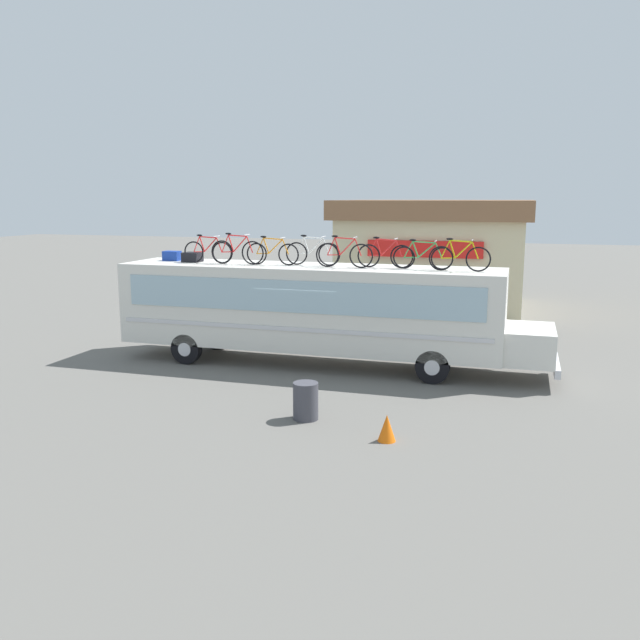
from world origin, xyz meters
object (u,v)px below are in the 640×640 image
bus (316,308)px  rooftop_bicycle_7 (423,257)px  rooftop_bicycle_1 (208,251)px  rooftop_bicycle_6 (385,255)px  luggage_bag_1 (172,256)px  rooftop_bicycle_4 (313,253)px  rooftop_bicycle_8 (459,257)px  trash_bin (306,401)px  rooftop_bicycle_2 (237,251)px  rooftop_bicycle_3 (272,253)px  luggage_bag_2 (192,257)px  traffic_cone (387,428)px  rooftop_bicycle_5 (344,254)px

bus → rooftop_bicycle_7: (3.22, 0.03, 1.65)m
rooftop_bicycle_1 → rooftop_bicycle_6: bearing=1.9°
luggage_bag_1 → rooftop_bicycle_4: 4.87m
rooftop_bicycle_6 → rooftop_bicycle_8: (2.17, -0.27, 0.01)m
rooftop_bicycle_1 → trash_bin: size_ratio=1.88×
rooftop_bicycle_2 → rooftop_bicycle_3: 1.13m
rooftop_bicycle_7 → rooftop_bicycle_8: rooftop_bicycle_8 is taller
rooftop_bicycle_1 → luggage_bag_2: bearing=163.9°
luggage_bag_2 → rooftop_bicycle_3: bearing=-3.6°
rooftop_bicycle_2 → trash_bin: (3.80, -4.79, -3.03)m
rooftop_bicycle_8 → traffic_cone: bearing=-98.8°
rooftop_bicycle_3 → rooftop_bicycle_4: (1.21, 0.27, 0.01)m
bus → trash_bin: bearing=-75.3°
bus → rooftop_bicycle_4: bearing=132.4°
rooftop_bicycle_3 → luggage_bag_1: bearing=174.5°
rooftop_bicycle_7 → trash_bin: (-1.91, -5.02, -2.99)m
rooftop_bicycle_4 → rooftop_bicycle_6: (2.26, -0.09, -0.01)m
luggage_bag_1 → luggage_bag_2: bearing=-11.7°
rooftop_bicycle_1 → rooftop_bicycle_8: 7.82m
luggage_bag_1 → rooftop_bicycle_2: (2.53, -0.45, 0.24)m
luggage_bag_1 → rooftop_bicycle_5: (5.95, -0.46, 0.24)m
luggage_bag_1 → rooftop_bicycle_1: bearing=-13.7°
luggage_bag_2 → rooftop_bicycle_6: rooftop_bicycle_6 is taller
trash_bin → rooftop_bicycle_6: bearing=81.1°
bus → rooftop_bicycle_8: size_ratio=7.67×
rooftop_bicycle_4 → rooftop_bicycle_5: size_ratio=1.00×
traffic_cone → luggage_bag_2: bearing=142.1°
rooftop_bicycle_4 → rooftop_bicycle_6: rooftop_bicycle_4 is taller
rooftop_bicycle_1 → rooftop_bicycle_7: 6.76m
rooftop_bicycle_3 → rooftop_bicycle_7: (4.58, 0.13, -0.01)m
rooftop_bicycle_6 → traffic_cone: rooftop_bicycle_6 is taller
luggage_bag_1 → rooftop_bicycle_7: rooftop_bicycle_7 is taller
traffic_cone → rooftop_bicycle_5: bearing=113.7°
luggage_bag_1 → rooftop_bicycle_8: rooftop_bicycle_8 is taller
rooftop_bicycle_6 → rooftop_bicycle_5: bearing=-166.2°
luggage_bag_1 → rooftop_bicycle_3: (3.66, -0.35, 0.21)m
luggage_bag_1 → rooftop_bicycle_2: 2.58m
rooftop_bicycle_2 → bus: bearing=4.6°
rooftop_bicycle_5 → traffic_cone: bearing=-66.3°
rooftop_bicycle_1 → rooftop_bicycle_5: bearing=-1.3°
rooftop_bicycle_4 → luggage_bag_2: bearing=-178.8°
bus → rooftop_bicycle_2: (-2.49, -0.20, 1.69)m
rooftop_bicycle_4 → rooftop_bicycle_8: 4.44m
luggage_bag_1 → rooftop_bicycle_8: bearing=-2.8°
rooftop_bicycle_4 → traffic_cone: 7.66m
traffic_cone → rooftop_bicycle_3: bearing=129.7°
traffic_cone → trash_bin: bearing=158.0°
rooftop_bicycle_6 → trash_bin: rooftop_bicycle_6 is taller
rooftop_bicycle_3 → rooftop_bicycle_5: (2.30, -0.11, 0.02)m
rooftop_bicycle_5 → rooftop_bicycle_8: bearing=0.2°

